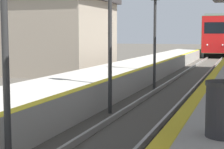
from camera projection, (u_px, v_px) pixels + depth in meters
train at (221, 36)px, 47.75m from camera, size 2.75×21.37×4.62m
signal_mid at (110, 4)px, 11.24m from camera, size 0.36×0.31×4.82m
signal_far at (155, 13)px, 16.16m from camera, size 0.36×0.31×4.82m
station_building at (21, 35)px, 24.36m from camera, size 11.66×6.62×4.77m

